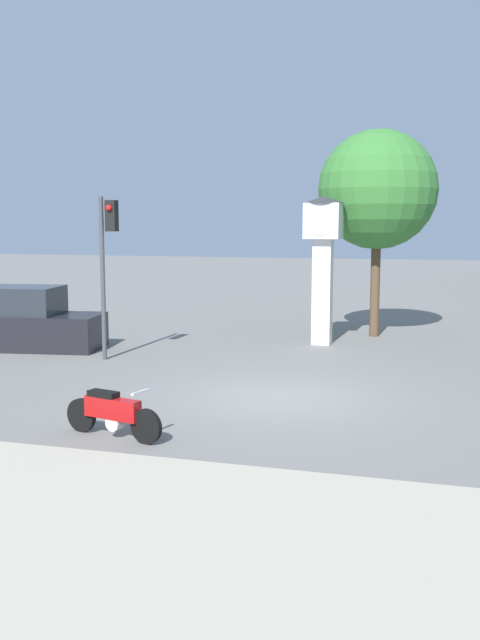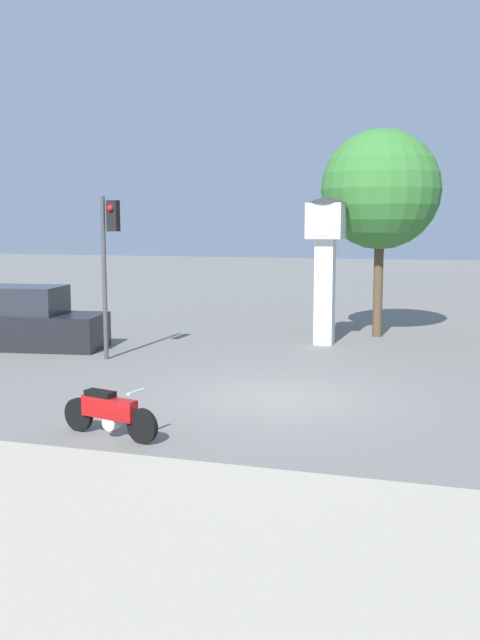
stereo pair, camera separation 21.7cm
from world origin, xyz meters
name	(u,v)px [view 2 (the right image)]	position (x,y,z in m)	size (l,w,h in m)	color
ground_plane	(278,398)	(0.00, 0.00, 0.00)	(120.00, 120.00, 0.00)	slate
sidewalk_strip	(110,554)	(0.00, -7.48, 0.05)	(36.00, 6.00, 0.10)	#B2A893
motorcycle	(109,413)	(-2.07, -3.47, 0.42)	(1.95, 0.64, 0.88)	black
clock_tower	(325,246)	(-0.30, 6.90, 2.92)	(1.25, 1.25, 4.39)	white
traffic_light	(109,248)	(-5.28, 2.83, 2.95)	(0.50, 0.35, 4.29)	#47474C
street_tree	(381,190)	(1.06, 8.86, 4.63)	(3.73, 3.73, 6.51)	brown
parked_car	(29,322)	(-8.37, 3.75, 0.75)	(4.43, 2.42, 1.80)	black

